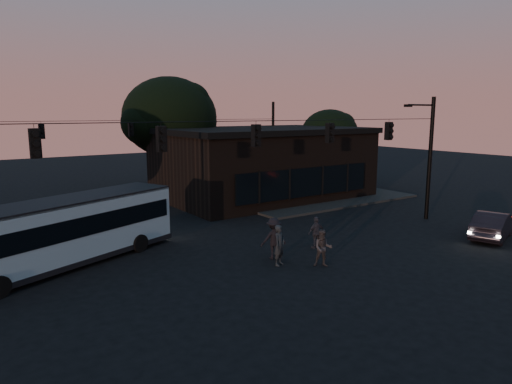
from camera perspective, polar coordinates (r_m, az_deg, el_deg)
ground at (r=18.49m, az=7.24°, el=-10.98°), size 120.00×120.00×0.00m
sidewalk_far_right at (r=36.31m, az=6.53°, el=-0.45°), size 14.00×10.00×0.15m
building at (r=35.60m, az=0.87°, el=3.69°), size 15.40×10.41×5.40m
tree_behind at (r=38.12m, az=-10.73°, el=9.18°), size 7.60×7.60×9.43m
tree_right at (r=42.77m, az=9.17°, el=7.20°), size 5.20×5.20×6.86m
signal_rig_near at (r=20.52m, az=0.00°, el=3.98°), size 26.24×0.30×7.50m
signal_rig_far at (r=34.85m, az=-15.29°, el=5.68°), size 26.24×0.30×7.50m
bus at (r=21.33m, az=-22.66°, el=-4.24°), size 10.49×6.10×2.91m
car at (r=27.21m, az=27.49°, el=-3.65°), size 4.58×2.75×1.43m
pedestrian_a at (r=19.91m, az=2.95°, el=-6.66°), size 0.77×0.66×1.79m
pedestrian_b at (r=19.97m, az=8.37°, el=-6.95°), size 1.00×0.97×1.63m
pedestrian_c at (r=22.50m, az=7.56°, el=-5.04°), size 0.96×0.45×1.59m
pedestrian_d at (r=20.75m, az=2.23°, el=-5.81°), size 1.35×0.96×1.89m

